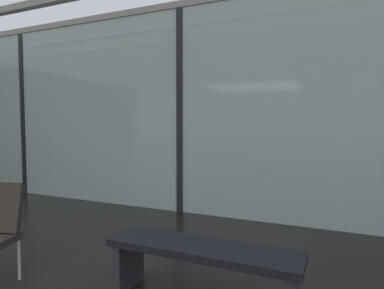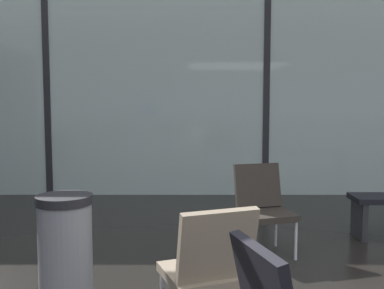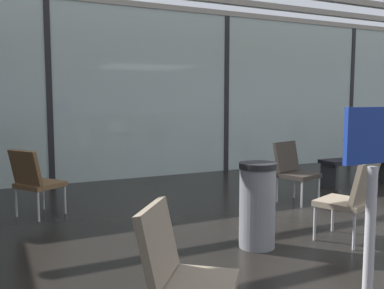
{
  "view_description": "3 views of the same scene",
  "coord_description": "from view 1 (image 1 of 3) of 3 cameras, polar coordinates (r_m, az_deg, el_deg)",
  "views": [
    {
      "loc": [
        2.24,
        0.62,
        1.39
      ],
      "look_at": [
        -1.12,
        8.14,
        0.88
      ],
      "focal_mm": 30.24,
      "sensor_mm": 36.0,
      "label": 1
    },
    {
      "loc": [
        -1.19,
        -1.91,
        1.47
      ],
      "look_at": [
        -1.18,
        5.57,
        0.79
      ],
      "focal_mm": 41.28,
      "sensor_mm": 36.0,
      "label": 2
    },
    {
      "loc": [
        -4.42,
        -2.42,
        1.48
      ],
      "look_at": [
        -1.59,
        3.48,
        0.78
      ],
      "focal_mm": 39.34,
      "sensor_mm": 36.0,
      "label": 3
    }
  ],
  "objects": [
    {
      "name": "window_mullion_0",
      "position": [
        7.35,
        -27.42,
        4.72
      ],
      "size": [
        0.1,
        0.12,
        3.18
      ],
      "primitive_type": "cube",
      "color": "black",
      "rests_on": "ground"
    },
    {
      "name": "waiting_bench",
      "position": [
        2.62,
        1.76,
        -19.47
      ],
      "size": [
        1.5,
        0.41,
        0.47
      ],
      "rotation": [
        0.0,
        0.0,
        3.14
      ],
      "color": "black",
      "rests_on": "ground"
    },
    {
      "name": "glass_curtain_wall",
      "position": [
        5.11,
        -1.98,
        5.81
      ],
      "size": [
        14.0,
        0.08,
        3.18
      ],
      "primitive_type": "cube",
      "color": "#A3B7B2",
      "rests_on": "ground"
    },
    {
      "name": "window_mullion_1",
      "position": [
        5.11,
        -1.98,
        5.81
      ],
      "size": [
        0.1,
        0.12,
        3.18
      ],
      "primitive_type": "cube",
      "color": "black",
      "rests_on": "ground"
    },
    {
      "name": "parked_airplane",
      "position": [
        11.03,
        15.32,
        6.11
      ],
      "size": [
        11.99,
        3.81,
        3.81
      ],
      "color": "silver",
      "rests_on": "ground"
    }
  ]
}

